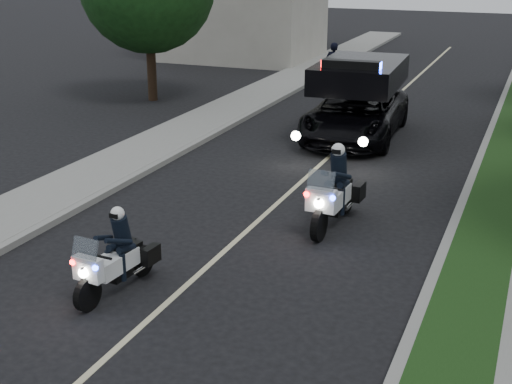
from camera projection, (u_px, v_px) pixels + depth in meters
ground at (169, 302)px, 12.14m from camera, size 120.00×120.00×0.00m
curb_right at (477, 166)px, 19.37m from camera, size 0.20×60.00×0.15m
grass_verge at (504, 169)px, 19.12m from camera, size 1.20×60.00×0.16m
curb_left at (209, 137)px, 22.31m from camera, size 0.20×60.00×0.15m
sidewalk_left at (178, 134)px, 22.71m from camera, size 2.00×60.00×0.16m
lane_marking at (333, 153)px, 20.87m from camera, size 0.12×50.00×0.01m
police_moto_left at (118, 291)px, 12.51m from camera, size 0.82×1.89×1.56m
police_moto_right at (333, 225)px, 15.44m from camera, size 0.85×2.20×1.84m
police_suv at (355, 138)px, 22.54m from camera, size 2.97×5.90×2.80m
bicycle at (333, 93)px, 29.40m from camera, size 0.73×1.91×0.99m
cyclist at (333, 93)px, 29.40m from camera, size 0.70×0.49×1.89m
tree_left_near at (153, 100)px, 28.01m from camera, size 5.82×5.82×8.59m
tree_left_far at (274, 49)px, 41.92m from camera, size 7.86×7.86×10.33m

